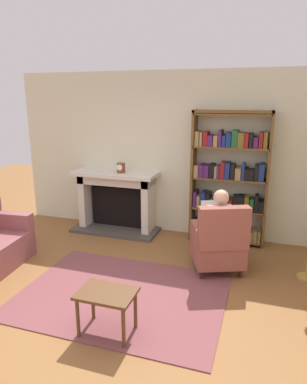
{
  "coord_description": "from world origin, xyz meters",
  "views": [
    {
      "loc": [
        1.5,
        -3.08,
        2.27
      ],
      "look_at": [
        0.1,
        1.2,
        1.05
      ],
      "focal_mm": 32.63,
      "sensor_mm": 36.0,
      "label": 1
    }
  ],
  "objects_px": {
    "bookshelf": "(229,181)",
    "fireplace": "(117,199)",
    "armchair_reading": "(219,243)",
    "side_table": "(107,299)",
    "mantel_clock": "(121,168)",
    "seated_reader": "(218,225)"
  },
  "relations": [
    {
      "from": "fireplace",
      "to": "mantel_clock",
      "type": "relative_size",
      "value": 9.15
    },
    {
      "from": "mantel_clock",
      "to": "bookshelf",
      "type": "height_order",
      "value": "bookshelf"
    },
    {
      "from": "seated_reader",
      "to": "side_table",
      "type": "height_order",
      "value": "seated_reader"
    },
    {
      "from": "mantel_clock",
      "to": "bookshelf",
      "type": "relative_size",
      "value": 0.08
    },
    {
      "from": "armchair_reading",
      "to": "bookshelf",
      "type": "bearing_deg",
      "value": -110.97
    },
    {
      "from": "bookshelf",
      "to": "side_table",
      "type": "xyz_separation_m",
      "value": [
        -0.84,
        -2.71,
        -0.63
      ]
    },
    {
      "from": "armchair_reading",
      "to": "side_table",
      "type": "relative_size",
      "value": 1.73
    },
    {
      "from": "armchair_reading",
      "to": "side_table",
      "type": "height_order",
      "value": "armchair_reading"
    },
    {
      "from": "seated_reader",
      "to": "side_table",
      "type": "relative_size",
      "value": 2.04
    },
    {
      "from": "bookshelf",
      "to": "mantel_clock",
      "type": "bearing_deg",
      "value": -175.63
    },
    {
      "from": "bookshelf",
      "to": "side_table",
      "type": "height_order",
      "value": "bookshelf"
    },
    {
      "from": "fireplace",
      "to": "side_table",
      "type": "relative_size",
      "value": 2.66
    },
    {
      "from": "mantel_clock",
      "to": "side_table",
      "type": "bearing_deg",
      "value": -70.02
    },
    {
      "from": "side_table",
      "to": "mantel_clock",
      "type": "bearing_deg",
      "value": 109.98
    },
    {
      "from": "seated_reader",
      "to": "bookshelf",
      "type": "bearing_deg",
      "value": -113.41
    },
    {
      "from": "fireplace",
      "to": "armchair_reading",
      "type": "distance_m",
      "value": 2.2
    },
    {
      "from": "seated_reader",
      "to": "side_table",
      "type": "distance_m",
      "value": 1.92
    },
    {
      "from": "bookshelf",
      "to": "fireplace",
      "type": "bearing_deg",
      "value": -178.99
    },
    {
      "from": "mantel_clock",
      "to": "bookshelf",
      "type": "distance_m",
      "value": 1.78
    },
    {
      "from": "bookshelf",
      "to": "side_table",
      "type": "bearing_deg",
      "value": -107.13
    },
    {
      "from": "bookshelf",
      "to": "armchair_reading",
      "type": "xyz_separation_m",
      "value": [
        0.03,
        -1.1,
        -0.59
      ]
    },
    {
      "from": "armchair_reading",
      "to": "side_table",
      "type": "xyz_separation_m",
      "value": [
        -0.86,
        -1.61,
        -0.04
      ]
    }
  ]
}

